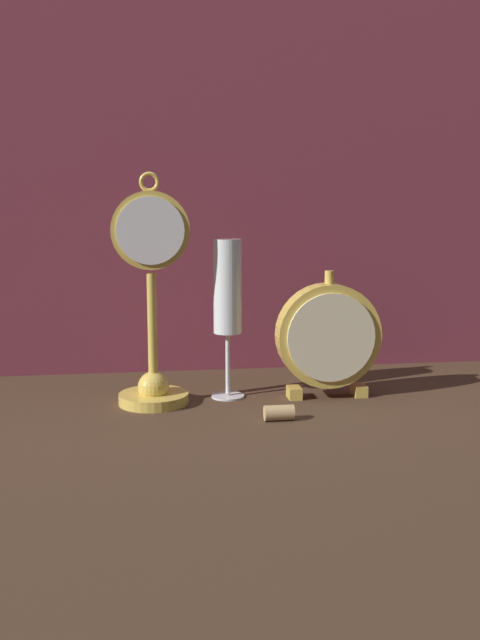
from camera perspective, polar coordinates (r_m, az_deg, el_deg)
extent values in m
plane|color=#422D1E|center=(1.01, 0.64, -8.13)|extent=(4.00, 4.00, 0.00)
cube|color=brown|center=(1.29, -1.55, 11.24)|extent=(1.57, 0.01, 0.69)
cylinder|color=gold|center=(1.10, -6.92, -6.24)|extent=(0.11, 0.11, 0.02)
sphere|color=gold|center=(1.10, -6.94, -5.33)|extent=(0.05, 0.05, 0.05)
cylinder|color=gold|center=(1.08, -7.02, -1.12)|extent=(0.01, 0.01, 0.18)
cylinder|color=gold|center=(1.06, -7.19, 7.12)|extent=(0.12, 0.02, 0.12)
cylinder|color=silver|center=(1.05, -7.18, 7.10)|extent=(0.10, 0.00, 0.10)
torus|color=gold|center=(1.06, -7.27, 10.89)|extent=(0.03, 0.01, 0.03)
cube|color=gold|center=(1.13, 4.36, -5.82)|extent=(0.02, 0.03, 0.02)
cube|color=gold|center=(1.15, 9.51, -5.56)|extent=(0.02, 0.03, 0.02)
cylinder|color=gold|center=(1.12, 7.06, -1.23)|extent=(0.16, 0.04, 0.16)
cylinder|color=beige|center=(1.10, 7.34, -1.43)|extent=(0.14, 0.00, 0.14)
cylinder|color=gold|center=(1.11, 7.15, 3.42)|extent=(0.01, 0.01, 0.02)
cylinder|color=silver|center=(1.13, -0.98, -6.03)|extent=(0.05, 0.05, 0.01)
cylinder|color=silver|center=(1.12, -0.99, -3.48)|extent=(0.01, 0.01, 0.10)
cylinder|color=white|center=(1.10, -1.01, 2.70)|extent=(0.04, 0.04, 0.15)
cylinder|color=#DBC675|center=(1.10, -1.00, 1.38)|extent=(0.04, 0.04, 0.09)
cylinder|color=tan|center=(1.01, 3.16, -7.45)|extent=(0.04, 0.02, 0.02)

